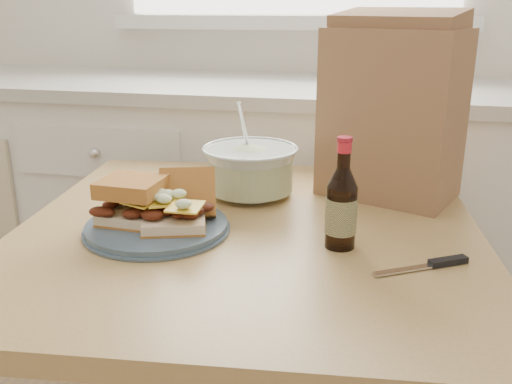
% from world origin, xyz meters
% --- Properties ---
extents(cabinet_run, '(2.50, 0.64, 0.94)m').
position_xyz_m(cabinet_run, '(-0.00, 1.70, 0.47)').
color(cabinet_run, white).
rests_on(cabinet_run, ground).
extents(dining_table, '(1.00, 1.00, 0.77)m').
position_xyz_m(dining_table, '(0.11, 0.86, 0.65)').
color(dining_table, tan).
rests_on(dining_table, ground).
extents(plate, '(0.28, 0.28, 0.02)m').
position_xyz_m(plate, '(-0.06, 0.80, 0.77)').
color(plate, '#42576B').
rests_on(plate, dining_table).
extents(sandwich_left, '(0.12, 0.11, 0.09)m').
position_xyz_m(sandwich_left, '(-0.11, 0.80, 0.83)').
color(sandwich_left, beige).
rests_on(sandwich_left, plate).
extents(sandwich_right, '(0.14, 0.19, 0.10)m').
position_xyz_m(sandwich_right, '(-0.02, 0.81, 0.82)').
color(sandwich_right, beige).
rests_on(sandwich_right, plate).
extents(coleslaw_bowl, '(0.22, 0.22, 0.22)m').
position_xyz_m(coleslaw_bowl, '(0.07, 1.06, 0.82)').
color(coleslaw_bowl, silver).
rests_on(coleslaw_bowl, dining_table).
extents(beer_bottle, '(0.06, 0.06, 0.21)m').
position_xyz_m(beer_bottle, '(0.30, 0.81, 0.84)').
color(beer_bottle, black).
rests_on(beer_bottle, dining_table).
extents(knife, '(0.16, 0.10, 0.01)m').
position_xyz_m(knife, '(0.46, 0.76, 0.77)').
color(knife, silver).
rests_on(knife, dining_table).
extents(paper_bag, '(0.34, 0.28, 0.38)m').
position_xyz_m(paper_bag, '(0.38, 1.13, 0.95)').
color(paper_bag, '#986849').
rests_on(paper_bag, dining_table).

